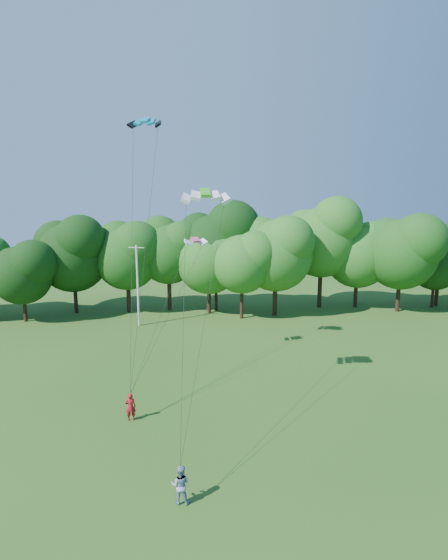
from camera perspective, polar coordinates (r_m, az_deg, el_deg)
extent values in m
plane|color=#234C14|center=(20.57, -0.86, -31.43)|extent=(160.00, 160.00, 0.00)
cylinder|color=silver|center=(48.40, -11.20, -0.80)|extent=(0.22, 0.22, 8.90)
cube|color=silver|center=(47.76, -11.38, 4.19)|extent=(1.71, 0.64, 0.08)
imported|color=#A4151A|center=(29.18, -12.11, -15.88)|extent=(0.66, 0.44, 1.80)
imported|color=#8795BB|center=(22.11, -5.72, -25.04)|extent=(1.01, 0.86, 1.83)
cube|color=#0585A0|center=(35.08, -10.22, 19.86)|extent=(2.61, 1.66, 0.61)
cube|color=green|center=(27.82, -2.48, 11.32)|extent=(3.02, 1.41, 0.63)
cube|color=#E13E85|center=(36.18, -3.75, 5.28)|extent=(2.04, 1.32, 0.41)
cylinder|color=black|center=(54.43, -1.04, -1.56)|extent=(0.49, 0.49, 4.80)
ellipsoid|color=black|center=(53.48, -1.07, 5.08)|extent=(9.59, 9.59, 10.46)
cylinder|color=#391F17|center=(63.35, 26.04, -1.46)|extent=(0.45, 0.45, 3.62)
ellipsoid|color=#33601D|center=(62.62, 26.39, 2.81)|extent=(7.23, 7.23, 7.89)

